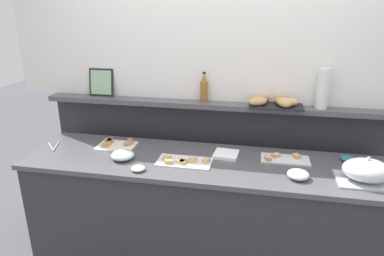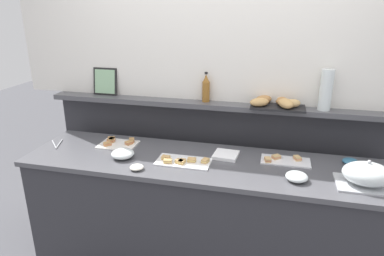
% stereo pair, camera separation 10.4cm
% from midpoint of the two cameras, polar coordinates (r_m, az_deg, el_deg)
% --- Properties ---
extents(ground_plane, '(12.00, 12.00, 0.00)m').
position_cam_midpoint_polar(ground_plane, '(3.40, 5.05, -15.24)').
color(ground_plane, '#4C4C51').
extents(buffet_counter, '(2.59, 0.66, 0.91)m').
position_cam_midpoint_polar(buffet_counter, '(2.66, 3.24, -14.41)').
color(buffet_counter, '#2D2D33').
rests_on(buffet_counter, ground_plane).
extents(back_ledge_unit, '(2.82, 0.22, 1.22)m').
position_cam_midpoint_polar(back_ledge_unit, '(3.00, 5.13, -6.15)').
color(back_ledge_unit, '#2D2D33').
rests_on(back_ledge_unit, ground_plane).
extents(upper_wall_panel, '(3.42, 0.08, 1.38)m').
position_cam_midpoint_polar(upper_wall_panel, '(2.73, 6.07, 18.83)').
color(upper_wall_panel, white).
rests_on(upper_wall_panel, back_ledge_unit).
extents(sandwich_platter_side, '(0.34, 0.16, 0.04)m').
position_cam_midpoint_polar(sandwich_platter_side, '(2.52, 16.16, -5.17)').
color(sandwich_platter_side, silver).
rests_on(sandwich_platter_side, buffet_counter).
extents(sandwich_platter_front, '(0.29, 0.21, 0.04)m').
position_cam_midpoint_polar(sandwich_platter_front, '(2.75, -11.13, -2.49)').
color(sandwich_platter_front, white).
rests_on(sandwich_platter_front, buffet_counter).
extents(sandwich_platter_rear, '(0.38, 0.20, 0.04)m').
position_cam_midpoint_polar(sandwich_platter_rear, '(2.40, -0.26, -5.53)').
color(sandwich_platter_rear, white).
rests_on(sandwich_platter_rear, buffet_counter).
extents(serving_cloche, '(0.34, 0.24, 0.17)m').
position_cam_midpoint_polar(serving_cloche, '(2.36, 28.08, -6.87)').
color(serving_cloche, '#B7BABF').
rests_on(serving_cloche, buffet_counter).
extents(glass_bowl_large, '(0.14, 0.14, 0.06)m').
position_cam_midpoint_polar(glass_bowl_large, '(2.27, 18.19, -7.72)').
color(glass_bowl_large, silver).
rests_on(glass_bowl_large, buffet_counter).
extents(glass_bowl_medium, '(0.16, 0.16, 0.07)m').
position_cam_midpoint_polar(glass_bowl_medium, '(2.51, -10.22, -4.27)').
color(glass_bowl_medium, silver).
rests_on(glass_bowl_medium, buffet_counter).
extents(condiment_bowl_red, '(0.11, 0.11, 0.04)m').
position_cam_midpoint_polar(condiment_bowl_red, '(2.64, 25.76, -5.01)').
color(condiment_bowl_red, teal).
rests_on(condiment_bowl_red, buffet_counter).
extents(condiment_bowl_cream, '(0.09, 0.09, 0.03)m').
position_cam_midpoint_polar(condiment_bowl_cream, '(2.33, -7.86, -6.46)').
color(condiment_bowl_cream, silver).
rests_on(condiment_bowl_cream, buffet_counter).
extents(serving_tongs, '(0.13, 0.18, 0.01)m').
position_cam_midpoint_polar(serving_tongs, '(2.88, -20.51, -2.56)').
color(serving_tongs, '#B7BABF').
rests_on(serving_tongs, buffet_counter).
extents(napkin_stack, '(0.18, 0.18, 0.02)m').
position_cam_midpoint_polar(napkin_stack, '(2.51, 6.81, -4.47)').
color(napkin_stack, white).
rests_on(napkin_stack, buffet_counter).
extents(vinegar_bottle_amber, '(0.06, 0.06, 0.24)m').
position_cam_midpoint_polar(vinegar_bottle_amber, '(2.74, 3.42, 6.51)').
color(vinegar_bottle_amber, '#8E5B23').
rests_on(vinegar_bottle_amber, back_ledge_unit).
extents(bread_basket, '(0.42, 0.31, 0.08)m').
position_cam_midpoint_polar(bread_basket, '(2.67, 15.02, 4.03)').
color(bread_basket, black).
rests_on(bread_basket, back_ledge_unit).
extents(framed_picture, '(0.21, 0.05, 0.23)m').
position_cam_midpoint_polar(framed_picture, '(3.03, -13.22, 7.49)').
color(framed_picture, black).
rests_on(framed_picture, back_ledge_unit).
extents(water_carafe, '(0.09, 0.09, 0.30)m').
position_cam_midpoint_polar(water_carafe, '(2.69, 22.32, 5.83)').
color(water_carafe, silver).
rests_on(water_carafe, back_ledge_unit).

